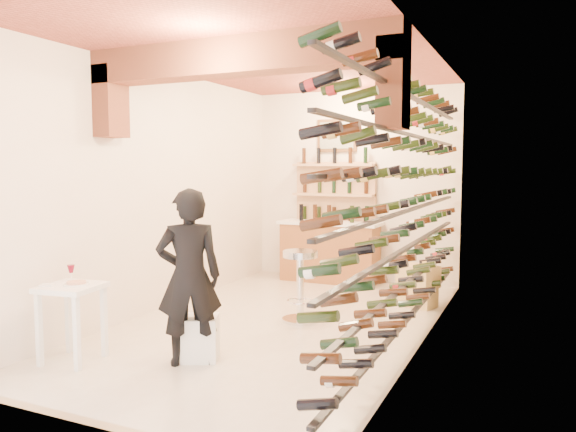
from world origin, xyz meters
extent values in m
plane|color=beige|center=(0.00, 0.00, 0.00)|extent=(6.00, 6.00, 0.00)
cube|color=silver|center=(0.00, 3.00, 1.60)|extent=(3.50, 0.02, 3.20)
cube|color=silver|center=(0.00, -3.00, 1.60)|extent=(3.50, 0.02, 3.20)
cube|color=silver|center=(-1.75, 0.00, 1.60)|extent=(0.02, 6.00, 3.20)
cube|color=silver|center=(1.75, 0.00, 1.60)|extent=(0.02, 6.00, 3.20)
cube|color=brown|center=(0.00, 0.00, 3.20)|extent=(3.50, 6.00, 0.02)
cube|color=#9B5036|center=(0.00, -1.00, 3.02)|extent=(3.50, 0.35, 0.36)
cube|color=#9B5036|center=(-1.63, -1.00, 2.65)|extent=(0.24, 0.35, 0.80)
cube|color=#9B5036|center=(1.63, -1.00, 2.65)|extent=(0.24, 0.35, 0.80)
cube|color=black|center=(1.59, 0.00, 0.25)|extent=(0.06, 5.70, 0.03)
cube|color=black|center=(1.59, 0.00, 0.65)|extent=(0.06, 5.70, 0.03)
cube|color=black|center=(1.59, 0.00, 1.05)|extent=(0.06, 5.70, 0.03)
cube|color=black|center=(1.59, 0.00, 1.45)|extent=(0.06, 5.70, 0.03)
cube|color=black|center=(1.59, 0.00, 1.85)|extent=(0.06, 5.70, 0.03)
cube|color=black|center=(1.59, 0.00, 2.25)|extent=(0.06, 5.70, 0.03)
cube|color=black|center=(1.59, 0.00, 2.65)|extent=(0.06, 5.70, 0.03)
cube|color=#9A5D2F|center=(-0.30, 2.65, 0.48)|extent=(1.60, 0.55, 0.96)
cube|color=white|center=(-0.30, 2.65, 0.98)|extent=(1.70, 0.62, 0.05)
cube|color=tan|center=(-0.30, 2.92, 1.00)|extent=(1.40, 0.10, 2.00)
cube|color=tan|center=(-0.30, 2.82, 0.45)|extent=(1.40, 0.28, 0.04)
cube|color=tan|center=(-0.30, 2.82, 0.95)|extent=(1.40, 0.28, 0.04)
cube|color=tan|center=(-0.30, 2.82, 1.45)|extent=(1.40, 0.28, 0.04)
cube|color=tan|center=(-0.30, 2.82, 1.95)|extent=(1.40, 0.28, 0.04)
cube|color=brown|center=(-0.30, 2.97, 2.45)|extent=(0.70, 0.04, 0.55)
cube|color=#99998C|center=(-0.30, 2.94, 2.45)|extent=(0.60, 0.01, 0.45)
cube|color=white|center=(-1.27, -2.02, 0.74)|extent=(0.59, 0.59, 0.05)
cube|color=white|center=(-1.45, -2.26, 0.36)|extent=(0.05, 0.05, 0.71)
cube|color=white|center=(-1.03, -2.20, 0.36)|extent=(0.05, 0.05, 0.71)
cube|color=white|center=(-1.51, -1.84, 0.36)|extent=(0.05, 0.05, 0.71)
cube|color=white|center=(-1.09, -1.78, 0.36)|extent=(0.05, 0.05, 0.71)
cylinder|color=white|center=(-1.22, -2.00, 0.77)|extent=(0.24, 0.24, 0.02)
cylinder|color=#BF7266|center=(-1.22, -2.00, 0.79)|extent=(0.18, 0.18, 0.02)
cube|color=white|center=(-1.46, -2.14, 0.77)|extent=(0.16, 0.16, 0.02)
cylinder|color=white|center=(-1.43, -1.87, 0.77)|extent=(0.07, 0.07, 0.00)
cylinder|color=white|center=(-1.43, -1.87, 0.81)|extent=(0.01, 0.01, 0.09)
cone|color=#5E081A|center=(-1.43, -1.87, 0.89)|extent=(0.07, 0.07, 0.08)
cube|color=white|center=(-0.16, -1.45, 0.22)|extent=(0.46, 0.46, 0.43)
imported|color=black|center=(-0.18, -1.60, 0.86)|extent=(0.75, 0.71, 1.71)
cylinder|color=silver|center=(0.20, 0.22, 0.02)|extent=(0.46, 0.46, 0.03)
cylinder|color=silver|center=(0.20, 0.22, 0.42)|extent=(0.09, 0.09, 0.80)
cylinder|color=silver|center=(0.20, 0.22, 0.84)|extent=(0.43, 0.43, 0.08)
torus|color=silver|center=(0.20, 0.22, 0.25)|extent=(0.35, 0.35, 0.03)
cube|color=tan|center=(1.39, 1.56, 0.14)|extent=(0.54, 0.45, 0.28)
cube|color=tan|center=(1.39, 1.56, 0.42)|extent=(0.60, 0.53, 0.29)
camera|label=1|loc=(2.85, -5.96, 1.90)|focal=34.40mm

